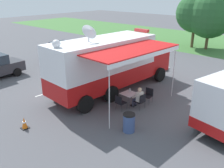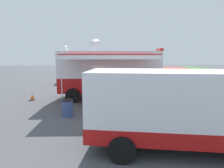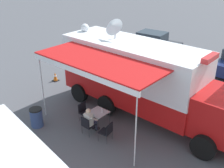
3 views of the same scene
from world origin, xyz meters
The scene contains 15 objects.
ground_plane centered at (0.00, 0.00, 0.00)m, with size 100.00×100.00×0.00m, color #515156.
grass_verge centered at (0.00, 20.72, 0.00)m, with size 80.00×14.00×0.01m, color #427538.
lot_stripe centered at (-2.65, -0.88, 0.00)m, with size 0.12×4.80×0.01m, color silver.
command_truck centered at (0.07, 0.74, 1.94)m, with size 5.14×9.60×4.53m.
folding_table centered at (2.29, -0.25, 0.67)m, with size 0.84×0.84×0.73m.
water_bottle centered at (2.21, -0.07, 0.83)m, with size 0.07×0.07×0.22m.
folding_chair_at_table centered at (3.09, -0.19, 0.51)m, with size 0.50×0.50×0.87m.
folding_chair_beside_table centered at (2.33, -1.10, 0.51)m, with size 0.50×0.50×0.87m.
folding_chair_spare_by_truck centered at (2.92, 0.80, 0.51)m, with size 0.54×0.54×0.87m.
seated_responder centered at (2.90, -0.18, 0.65)m, with size 0.68×0.57×1.25m.
trash_bin centered at (4.05, -2.46, 0.46)m, with size 0.57×0.57×0.91m.
traffic_cone centered at (0.19, -5.63, 0.28)m, with size 0.36×0.36×0.58m.
car_behind_truck centered at (-8.04, 2.99, 0.88)m, with size 4.32×2.25×1.76m.
tree_far_left centered at (-1.86, 16.72, 3.85)m, with size 4.30×4.30×6.01m.
tree_left_of_centre centered at (-0.25, 16.90, 3.78)m, with size 5.07×5.07×6.32m.
Camera 1 is at (10.17, -10.38, 6.23)m, focal length 39.18 mm.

